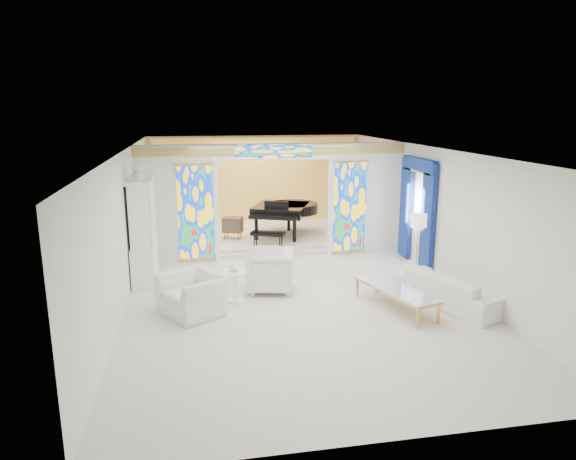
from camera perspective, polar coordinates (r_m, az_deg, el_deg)
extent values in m
plane|color=silver|center=(11.91, -0.02, -5.64)|extent=(12.00, 12.00, 0.00)
cube|color=silver|center=(11.29, -0.02, 8.90)|extent=(7.00, 12.00, 0.02)
cube|color=silver|center=(17.36, -3.61, 5.48)|extent=(7.00, 0.02, 3.00)
cube|color=silver|center=(5.96, 10.62, -10.44)|extent=(7.00, 0.02, 3.00)
cube|color=silver|center=(11.42, -17.57, 0.71)|extent=(0.02, 12.00, 3.00)
cube|color=silver|center=(12.60, 15.84, 1.98)|extent=(0.02, 12.00, 3.00)
cube|color=silver|center=(13.29, -12.28, 2.76)|extent=(2.00, 0.18, 3.00)
cube|color=silver|center=(14.04, 8.59, 3.47)|extent=(2.00, 0.18, 3.00)
cube|color=silver|center=(13.27, -1.60, 8.71)|extent=(3.00, 0.18, 0.40)
cube|color=white|center=(13.24, -7.92, 2.01)|extent=(0.12, 0.06, 2.60)
cube|color=white|center=(13.69, 4.73, 2.47)|extent=(0.12, 0.06, 2.60)
cube|color=white|center=(13.19, -1.53, 8.02)|extent=(3.24, 0.06, 0.12)
cube|color=gold|center=(13.17, -1.53, 8.76)|extent=(7.00, 0.05, 0.18)
cube|color=gold|center=(13.22, -10.21, 1.91)|extent=(0.90, 0.04, 2.40)
cube|color=gold|center=(13.83, 6.86, 2.53)|extent=(0.90, 0.04, 2.40)
cube|color=gold|center=(13.16, -1.52, 8.76)|extent=(2.00, 0.04, 0.34)
cube|color=silver|center=(15.77, -2.71, -0.54)|extent=(6.80, 3.80, 0.18)
cube|color=#FABF57|center=(17.24, -3.57, 5.42)|extent=(6.70, 0.10, 2.90)
cylinder|color=#DE9D4D|center=(15.29, -2.01, 8.39)|extent=(0.48, 0.48, 0.30)
cube|color=navy|center=(12.63, 15.29, 1.34)|extent=(0.12, 0.55, 2.60)
cube|color=navy|center=(13.79, 12.98, 2.46)|extent=(0.12, 0.55, 2.60)
cube|color=navy|center=(13.03, 14.39, 7.11)|extent=(0.14, 1.70, 0.30)
cube|color=gold|center=(13.05, 14.34, 6.36)|extent=(0.12, 1.50, 0.06)
cube|color=white|center=(12.22, -15.59, -3.43)|extent=(0.50, 1.40, 0.90)
cube|color=white|center=(11.95, -15.94, 1.86)|extent=(0.44, 1.30, 1.40)
cube|color=white|center=(11.93, -14.84, 1.91)|extent=(0.01, 1.20, 1.30)
cube|color=white|center=(11.83, -16.16, 5.37)|extent=(0.56, 1.46, 0.08)
cylinder|color=silver|center=(11.47, -16.37, 5.72)|extent=(0.22, 0.22, 0.16)
sphere|color=silver|center=(11.45, -16.42, 6.52)|extent=(0.20, 0.20, 0.20)
imported|color=white|center=(10.14, -10.46, -7.02)|extent=(1.52, 1.56, 0.77)
imported|color=silver|center=(11.15, -2.00, -4.52)|extent=(1.18, 1.15, 0.91)
imported|color=white|center=(10.90, 17.56, -6.26)|extent=(1.67, 2.47, 0.67)
cylinder|color=white|center=(10.54, -5.98, -4.66)|extent=(0.61, 0.61, 0.04)
cylinder|color=white|center=(10.64, -5.94, -6.28)|extent=(0.10, 0.10, 0.61)
cylinder|color=white|center=(10.75, -5.90, -7.78)|extent=(0.41, 0.41, 0.03)
imported|color=white|center=(10.50, -6.00, -4.04)|extent=(0.20, 0.20, 0.19)
cube|color=white|center=(10.36, 11.88, -6.42)|extent=(1.14, 2.04, 0.04)
cube|color=#DE9D4D|center=(10.37, 11.88, -6.53)|extent=(1.18, 2.08, 0.03)
cube|color=#DE9D4D|center=(9.64, 14.19, -9.51)|extent=(0.05, 0.05, 0.40)
cube|color=#DE9D4D|center=(9.96, 16.39, -8.88)|extent=(0.05, 0.05, 0.40)
cube|color=#DE9D4D|center=(10.98, 7.70, -6.34)|extent=(0.05, 0.05, 0.40)
cube|color=#DE9D4D|center=(11.27, 9.81, -5.90)|extent=(0.05, 0.05, 0.40)
cylinder|color=#DE9D4D|center=(12.49, 13.95, -5.07)|extent=(0.28, 0.28, 0.03)
cylinder|color=#DE9D4D|center=(12.30, 14.13, -2.05)|extent=(0.03, 0.03, 1.39)
cylinder|color=white|center=(12.14, 14.31, 1.04)|extent=(0.40, 0.40, 0.30)
cube|color=black|center=(15.20, -0.79, 2.28)|extent=(1.98, 2.03, 0.29)
cylinder|color=black|center=(15.47, 0.62, 2.48)|extent=(1.92, 1.92, 0.29)
cube|color=black|center=(14.33, -1.63, 1.43)|extent=(1.39, 0.82, 0.10)
cube|color=silver|center=(14.25, -1.71, 1.44)|extent=(1.21, 0.59, 0.03)
cube|color=black|center=(14.62, -1.30, 2.73)|extent=(0.67, 0.31, 0.25)
cube|color=black|center=(13.83, -2.24, -0.41)|extent=(0.98, 0.69, 0.08)
cylinder|color=black|center=(14.76, -3.54, 0.10)|extent=(0.13, 0.13, 0.63)
cylinder|color=black|center=(14.49, 0.73, -0.12)|extent=(0.13, 0.13, 0.63)
cylinder|color=black|center=(15.85, 0.08, 1.06)|extent=(0.13, 0.13, 0.63)
cube|color=#53391E|center=(14.96, -6.16, 0.60)|extent=(0.64, 0.55, 0.44)
cube|color=#3B403E|center=(14.78, -6.39, 0.54)|extent=(0.33, 0.15, 0.28)
cone|color=#53391E|center=(14.97, -7.05, -0.65)|extent=(0.04, 0.04, 0.19)
cone|color=#53391E|center=(14.84, -5.52, -0.73)|extent=(0.04, 0.04, 0.19)
cone|color=#53391E|center=(15.21, -6.73, -0.41)|extent=(0.04, 0.04, 0.19)
cone|color=#53391E|center=(15.09, -5.22, -0.49)|extent=(0.04, 0.04, 0.19)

